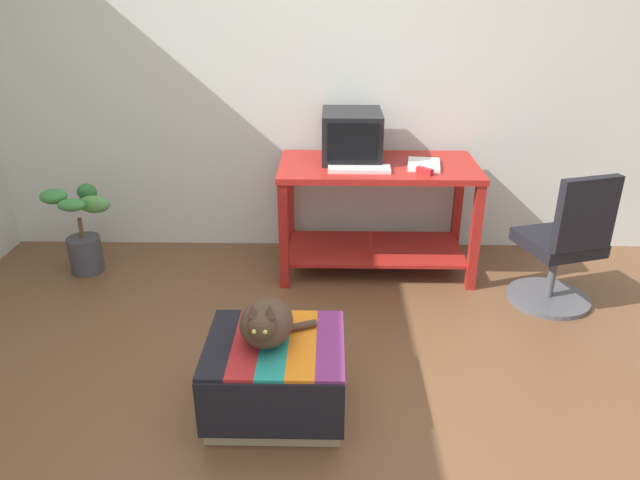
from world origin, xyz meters
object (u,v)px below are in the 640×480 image
Objects in this scene: office_chair at (563,250)px; stapler at (425,171)px; potted_plant at (82,233)px; keyboard at (359,169)px; desk at (377,199)px; ottoman_with_blanket at (276,376)px; tv_monitor at (352,136)px; book at (424,165)px; cat at (266,323)px.

stapler is at bearing -36.09° from office_chair.
keyboard is at bearing -1.65° from potted_plant.
ottoman_with_blanket is at bearing -110.42° from desk.
tv_monitor is 1.11× the size of keyboard.
book is 0.16m from stapler.
desk reaches higher than ottoman_with_blanket.
keyboard is at bearing 74.07° from cat.
potted_plant is at bearing 138.05° from cat.
book is at bearing 61.58° from cat.
cat is 1.61m from stapler.
office_chair is (1.72, 1.02, -0.10)m from cat.
cat is 2.00m from office_chair.
stapler is (2.31, -0.11, 0.50)m from potted_plant.
potted_plant is 0.70× the size of office_chair.
keyboard reaches higher than potted_plant.
book is 0.44× the size of potted_plant.
desk is at bearing -30.84° from tv_monitor.
desk is at bearing 49.39° from keyboard.
book reaches higher than ottoman_with_blanket.
desk reaches higher than potted_plant.
stapler reaches higher than keyboard.
stapler is at bearing -7.13° from keyboard.
keyboard is at bearing -32.61° from office_chair.
book is 2.47× the size of stapler.
office_chair is (0.82, -0.45, -0.40)m from book.
keyboard reaches higher than cat.
office_chair reaches higher than keyboard.
tv_monitor reaches higher than ottoman_with_blanket.
cat is at bearing 13.86° from office_chair.
ottoman_with_blanket is (-0.57, -1.52, -0.34)m from desk.
stapler is (0.88, 1.31, 0.31)m from cat.
keyboard is (0.04, -0.26, -0.15)m from tv_monitor.
stapler reaches higher than cat.
book is at bearing -9.76° from desk.
potted_plant is at bearing 179.44° from keyboard.
potted_plant is (-2.04, -0.10, -0.23)m from desk.
cat is 3.26× the size of stapler.
stapler is (0.28, -0.21, 0.27)m from desk.
desk reaches higher than cat.
tv_monitor is 1.53m from office_chair.
stapler is at bearing -37.14° from desk.
office_chair reaches higher than stapler.
desk is 1.66m from ottoman_with_blanket.
office_chair is at bearing 31.26° from ottoman_with_blanket.
keyboard is 1.48m from cat.
desk is 4.87× the size of book.
cat is (-0.43, -1.63, -0.45)m from tv_monitor.
cat is (-0.90, -1.47, -0.30)m from book.
office_chair is 0.97m from stapler.
tv_monitor is 1.24× the size of cat.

